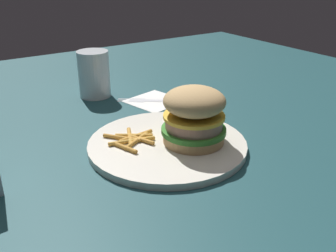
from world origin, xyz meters
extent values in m
plane|color=#1E474C|center=(0.00, 0.00, 0.00)|extent=(1.60, 1.60, 0.00)
cylinder|color=silver|center=(0.00, -0.02, 0.01)|extent=(0.27, 0.27, 0.01)
cylinder|color=tan|center=(0.03, 0.02, 0.02)|extent=(0.10, 0.10, 0.02)
cylinder|color=#387F2D|center=(0.03, 0.02, 0.03)|extent=(0.11, 0.11, 0.01)
cylinder|color=tan|center=(0.03, 0.02, 0.05)|extent=(0.10, 0.10, 0.02)
cylinder|color=yellow|center=(0.03, 0.02, 0.06)|extent=(0.10, 0.10, 0.01)
ellipsoid|color=tan|center=(0.03, 0.02, 0.09)|extent=(0.10, 0.10, 0.05)
cylinder|color=gold|center=(-0.02, -0.06, 0.02)|extent=(0.05, 0.03, 0.01)
cylinder|color=gold|center=(-0.01, -0.09, 0.02)|extent=(0.05, 0.02, 0.01)
cylinder|color=gold|center=(-0.03, -0.06, 0.02)|extent=(0.04, 0.06, 0.01)
cylinder|color=gold|center=(-0.05, -0.06, 0.02)|extent=(0.04, 0.06, 0.01)
cylinder|color=gold|center=(-0.03, -0.07, 0.02)|extent=(0.03, 0.08, 0.01)
cylinder|color=gold|center=(-0.05, -0.07, 0.02)|extent=(0.06, 0.03, 0.01)
cylinder|color=gold|center=(-0.05, -0.08, 0.02)|extent=(0.06, 0.05, 0.01)
cylinder|color=gold|center=(-0.04, -0.06, 0.02)|extent=(0.02, 0.07, 0.01)
cube|color=white|center=(-0.21, 0.09, 0.00)|extent=(0.13, 0.13, 0.00)
cube|color=silver|center=(-0.19, 0.11, 0.00)|extent=(0.08, 0.10, 0.00)
cube|color=silver|center=(-0.24, 0.05, 0.00)|extent=(0.04, 0.04, 0.00)
cylinder|color=silver|center=(-0.26, 0.03, 0.00)|extent=(0.02, 0.02, 0.00)
cylinder|color=silver|center=(-0.25, 0.03, 0.00)|extent=(0.02, 0.02, 0.00)
cylinder|color=silver|center=(-0.25, 0.02, 0.00)|extent=(0.02, 0.02, 0.00)
cylinder|color=silver|center=(-0.32, -0.01, 0.05)|extent=(0.07, 0.07, 0.11)
cylinder|color=orange|center=(-0.32, -0.01, 0.03)|extent=(0.07, 0.07, 0.07)
camera|label=1|loc=(0.50, -0.35, 0.31)|focal=40.87mm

